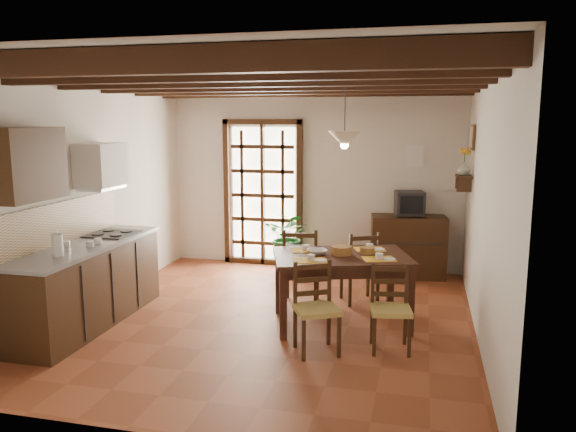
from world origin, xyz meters
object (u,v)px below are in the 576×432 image
(dining_table, at_px, (341,264))
(potted_plant, at_px, (289,235))
(chair_near_left, at_px, (316,325))
(chair_near_right, at_px, (390,324))
(kitchen_counter, at_px, (88,283))
(crt_tv, at_px, (409,203))
(sideboard, at_px, (408,246))
(chair_far_right, at_px, (360,280))
(chair_far_left, at_px, (301,280))
(pendant_lamp, at_px, (345,138))

(dining_table, relative_size, potted_plant, 0.87)
(chair_near_left, bearing_deg, chair_near_right, -9.03)
(kitchen_counter, relative_size, crt_tv, 4.93)
(crt_tv, bearing_deg, chair_near_left, -115.85)
(kitchen_counter, bearing_deg, chair_near_right, 1.14)
(chair_near_left, xyz_separation_m, crt_tv, (0.79, 2.98, 0.81))
(dining_table, bearing_deg, kitchen_counter, 175.75)
(chair_near_left, distance_m, potted_plant, 2.95)
(dining_table, distance_m, sideboard, 2.27)
(dining_table, distance_m, chair_near_right, 0.94)
(chair_near_left, xyz_separation_m, potted_plant, (-0.94, 2.78, 0.29))
(chair_far_right, distance_m, crt_tv, 1.64)
(chair_near_right, relative_size, potted_plant, 0.44)
(dining_table, distance_m, potted_plant, 2.23)
(chair_near_left, height_order, chair_far_left, chair_far_left)
(kitchen_counter, height_order, crt_tv, kitchen_counter)
(chair_far_left, distance_m, potted_plant, 1.46)
(potted_plant, bearing_deg, sideboard, 6.68)
(dining_table, distance_m, chair_near_left, 0.94)
(chair_far_right, relative_size, potted_plant, 0.47)
(chair_near_right, distance_m, chair_far_right, 1.51)
(chair_near_left, xyz_separation_m, pendant_lamp, (0.12, 0.93, 1.80))
(chair_near_left, distance_m, crt_tv, 3.19)
(sideboard, xyz_separation_m, potted_plant, (-1.73, -0.20, 0.12))
(kitchen_counter, bearing_deg, chair_near_left, -3.52)
(chair_near_right, relative_size, pendant_lamp, 1.00)
(chair_far_left, bearing_deg, dining_table, 127.30)
(potted_plant, distance_m, pendant_lamp, 2.61)
(kitchen_counter, distance_m, chair_far_right, 3.24)
(sideboard, bearing_deg, crt_tv, -97.62)
(chair_near_left, relative_size, chair_far_left, 0.92)
(kitchen_counter, height_order, pendant_lamp, pendant_lamp)
(chair_near_right, height_order, sideboard, sideboard)
(kitchen_counter, bearing_deg, chair_far_right, 27.63)
(kitchen_counter, relative_size, chair_far_right, 2.47)
(potted_plant, bearing_deg, crt_tv, 6.49)
(pendant_lamp, bearing_deg, sideboard, 72.00)
(chair_far_right, xyz_separation_m, crt_tv, (0.55, 1.32, 0.80))
(pendant_lamp, bearing_deg, kitchen_counter, -164.34)
(sideboard, bearing_deg, chair_far_right, -120.08)
(kitchen_counter, height_order, chair_far_right, kitchen_counter)
(kitchen_counter, distance_m, chair_near_left, 2.63)
(chair_near_left, relative_size, pendant_lamp, 1.06)
(chair_far_left, xyz_separation_m, crt_tv, (1.25, 1.55, 0.79))
(kitchen_counter, xyz_separation_m, potted_plant, (1.68, 2.62, 0.10))
(chair_near_left, height_order, crt_tv, crt_tv)
(sideboard, relative_size, pendant_lamp, 1.25)
(pendant_lamp, bearing_deg, chair_near_right, -50.30)
(chair_far_left, bearing_deg, sideboard, -135.71)
(sideboard, height_order, crt_tv, crt_tv)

